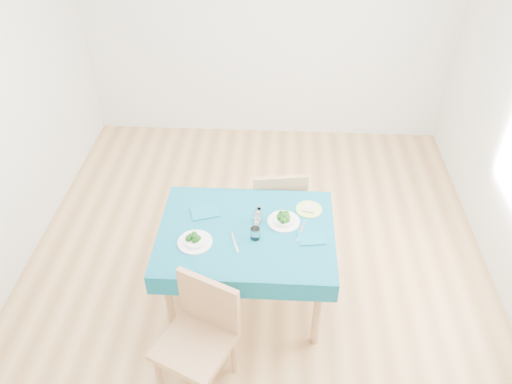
# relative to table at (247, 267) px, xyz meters

# --- Properties ---
(room_shell) EXTENTS (4.02, 4.52, 2.73)m
(room_shell) POSITION_rel_table_xyz_m (0.05, 0.33, 0.97)
(room_shell) COLOR #A37644
(room_shell) RESTS_ON ground
(table) EXTENTS (1.26, 0.95, 0.76)m
(table) POSITION_rel_table_xyz_m (0.00, 0.00, 0.00)
(table) COLOR #094F66
(table) RESTS_ON ground
(chair_near) EXTENTS (0.60, 0.62, 1.11)m
(chair_near) POSITION_rel_table_xyz_m (-0.29, -0.74, 0.17)
(chair_near) COLOR #A0744B
(chair_near) RESTS_ON ground
(chair_far) EXTENTS (0.50, 0.54, 1.09)m
(chair_far) POSITION_rel_table_xyz_m (0.21, 0.73, 0.17)
(chair_far) COLOR #A0744B
(chair_far) RESTS_ON ground
(bowl_near) EXTENTS (0.24, 0.24, 0.07)m
(bowl_near) POSITION_rel_table_xyz_m (-0.35, -0.14, 0.42)
(bowl_near) COLOR white
(bowl_near) RESTS_ON table
(bowl_far) EXTENTS (0.24, 0.24, 0.07)m
(bowl_far) POSITION_rel_table_xyz_m (0.27, 0.11, 0.42)
(bowl_far) COLOR white
(bowl_far) RESTS_ON table
(fork_near) EXTENTS (0.04, 0.18, 0.00)m
(fork_near) POSITION_rel_table_xyz_m (-0.39, -0.15, 0.38)
(fork_near) COLOR silver
(fork_near) RESTS_ON table
(knife_near) EXTENTS (0.08, 0.20, 0.00)m
(knife_near) POSITION_rel_table_xyz_m (-0.07, -0.12, 0.38)
(knife_near) COLOR silver
(knife_near) RESTS_ON table
(fork_far) EXTENTS (0.04, 0.20, 0.00)m
(fork_far) POSITION_rel_table_xyz_m (0.08, 0.16, 0.38)
(fork_far) COLOR silver
(fork_far) RESTS_ON table
(knife_far) EXTENTS (0.07, 0.21, 0.00)m
(knife_far) POSITION_rel_table_xyz_m (0.39, 0.01, 0.38)
(knife_far) COLOR silver
(knife_far) RESTS_ON table
(napkin_near) EXTENTS (0.24, 0.20, 0.01)m
(napkin_near) POSITION_rel_table_xyz_m (-0.32, 0.18, 0.39)
(napkin_near) COLOR #0D5971
(napkin_near) RESTS_ON table
(napkin_far) EXTENTS (0.20, 0.15, 0.01)m
(napkin_far) POSITION_rel_table_xyz_m (0.47, -0.06, 0.38)
(napkin_far) COLOR #0D5971
(napkin_far) RESTS_ON table
(tumbler_center) EXTENTS (0.06, 0.06, 0.08)m
(tumbler_center) POSITION_rel_table_xyz_m (0.08, 0.11, 0.42)
(tumbler_center) COLOR white
(tumbler_center) RESTS_ON table
(tumbler_side) EXTENTS (0.07, 0.07, 0.09)m
(tumbler_side) POSITION_rel_table_xyz_m (0.07, -0.07, 0.42)
(tumbler_side) COLOR white
(tumbler_side) RESTS_ON table
(side_plate) EXTENTS (0.20, 0.20, 0.01)m
(side_plate) POSITION_rel_table_xyz_m (0.45, 0.26, 0.38)
(side_plate) COLOR #BEE16D
(side_plate) RESTS_ON table
(bread_slice) EXTENTS (0.11, 0.11, 0.01)m
(bread_slice) POSITION_rel_table_xyz_m (0.45, 0.26, 0.40)
(bread_slice) COLOR beige
(bread_slice) RESTS_ON side_plate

